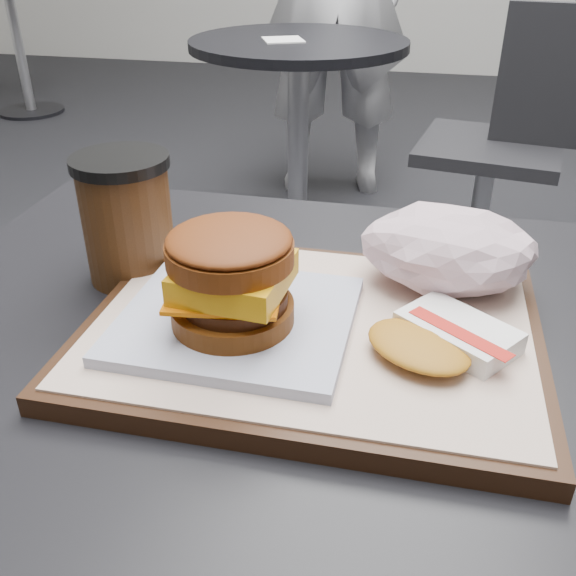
# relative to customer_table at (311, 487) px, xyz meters

# --- Properties ---
(customer_table) EXTENTS (0.80, 0.60, 0.77)m
(customer_table) POSITION_rel_customer_table_xyz_m (0.00, 0.00, 0.00)
(customer_table) COLOR #A5A5AA
(customer_table) RESTS_ON ground
(serving_tray) EXTENTS (0.38, 0.28, 0.02)m
(serving_tray) POSITION_rel_customer_table_xyz_m (-0.00, -0.01, 0.20)
(serving_tray) COLOR black
(serving_tray) RESTS_ON customer_table
(breakfast_sandwich) EXTENTS (0.19, 0.17, 0.09)m
(breakfast_sandwich) POSITION_rel_customer_table_xyz_m (-0.06, -0.03, 0.24)
(breakfast_sandwich) COLOR silver
(breakfast_sandwich) RESTS_ON serving_tray
(hash_brown) EXTENTS (0.14, 0.13, 0.02)m
(hash_brown) POSITION_rel_customer_table_xyz_m (0.10, -0.03, 0.22)
(hash_brown) COLOR white
(hash_brown) RESTS_ON serving_tray
(crumpled_wrapper) EXTENTS (0.16, 0.12, 0.07)m
(crumpled_wrapper) POSITION_rel_customer_table_xyz_m (0.11, 0.09, 0.24)
(crumpled_wrapper) COLOR silver
(crumpled_wrapper) RESTS_ON serving_tray
(coffee_cup) EXTENTS (0.09, 0.09, 0.13)m
(coffee_cup) POSITION_rel_customer_table_xyz_m (-0.20, 0.07, 0.25)
(coffee_cup) COLOR #391F0D
(coffee_cup) RESTS_ON customer_table
(neighbor_table) EXTENTS (0.70, 0.70, 0.75)m
(neighbor_table) POSITION_rel_customer_table_xyz_m (-0.35, 1.65, -0.03)
(neighbor_table) COLOR black
(neighbor_table) RESTS_ON ground
(napkin) EXTENTS (0.16, 0.16, 0.00)m
(napkin) POSITION_rel_customer_table_xyz_m (-0.39, 1.61, 0.17)
(napkin) COLOR white
(napkin) RESTS_ON neighbor_table
(neighbor_chair) EXTENTS (0.63, 0.48, 0.88)m
(neighbor_chair) POSITION_rel_customer_table_xyz_m (0.34, 1.58, -0.07)
(neighbor_chair) COLOR #A3A4A8
(neighbor_chair) RESTS_ON ground
(bg_table_mid) EXTENTS (0.66, 0.66, 0.75)m
(bg_table_mid) POSITION_rel_customer_table_xyz_m (-2.40, 3.20, -0.02)
(bg_table_mid) COLOR black
(bg_table_mid) RESTS_ON ground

